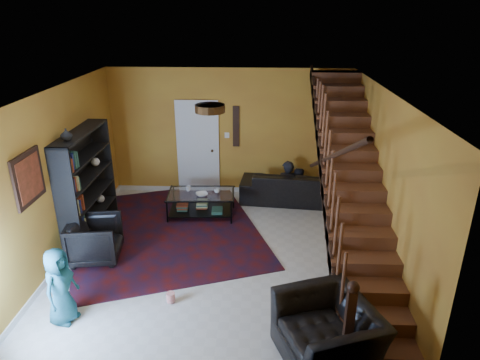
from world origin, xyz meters
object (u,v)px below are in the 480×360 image
at_px(armchair_left, 95,240).
at_px(armchair_right, 327,333).
at_px(coffee_table, 201,202).
at_px(bookshelf, 88,188).
at_px(sofa, 295,186).

bearing_deg(armchair_left, armchair_right, -127.64).
height_order(armchair_right, coffee_table, armchair_right).
relative_size(bookshelf, armchair_right, 1.72).
height_order(sofa, coffee_table, sofa).
bearing_deg(sofa, armchair_right, 96.43).
xyz_separation_m(bookshelf, armchair_left, (0.35, -0.80, -0.59)).
bearing_deg(armchair_left, coffee_table, -50.35).
distance_m(armchair_left, coffee_table, 2.30).
distance_m(armchair_left, armchair_right, 4.10).
xyz_separation_m(bookshelf, sofa, (3.86, 1.70, -0.62)).
bearing_deg(armchair_right, sofa, 159.93).
relative_size(sofa, coffee_table, 1.71).
xyz_separation_m(sofa, armchair_left, (-3.50, -2.50, 0.03)).
height_order(armchair_left, armchair_right, armchair_right).
bearing_deg(armchair_right, coffee_table, -172.63).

